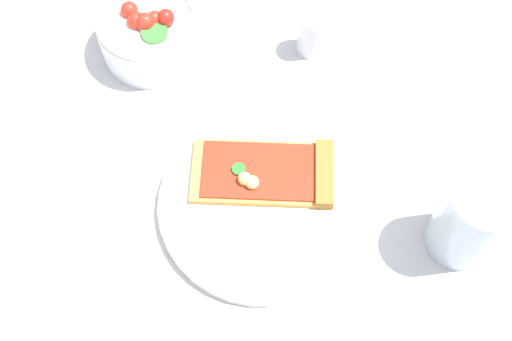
% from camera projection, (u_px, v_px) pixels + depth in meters
% --- Properties ---
extents(ground_plane, '(2.40, 2.40, 0.00)m').
position_uv_depth(ground_plane, '(236.00, 185.00, 0.75)').
color(ground_plane, silver).
rests_on(ground_plane, ground).
extents(plate, '(0.23, 0.23, 0.01)m').
position_uv_depth(plate, '(261.00, 205.00, 0.73)').
color(plate, silver).
rests_on(plate, ground_plane).
extents(pizza_slice_main, '(0.18, 0.14, 0.02)m').
position_uv_depth(pizza_slice_main, '(271.00, 173.00, 0.74)').
color(pizza_slice_main, gold).
rests_on(pizza_slice_main, plate).
extents(salad_bowl, '(0.13, 0.13, 0.07)m').
position_uv_depth(salad_bowl, '(150.00, 32.00, 0.81)').
color(salad_bowl, white).
rests_on(salad_bowl, ground_plane).
extents(soda_glass, '(0.07, 0.07, 0.11)m').
position_uv_depth(soda_glass, '(470.00, 222.00, 0.67)').
color(soda_glass, silver).
rests_on(soda_glass, ground_plane).
extents(pepper_shaker, '(0.03, 0.03, 0.07)m').
position_uv_depth(pepper_shaker, '(312.00, 31.00, 0.81)').
color(pepper_shaker, silver).
rests_on(pepper_shaker, ground_plane).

